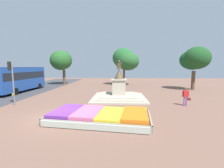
{
  "coord_description": "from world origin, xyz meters",
  "views": [
    {
      "loc": [
        4.36,
        -9.99,
        3.55
      ],
      "look_at": [
        3.77,
        3.24,
        2.02
      ],
      "focal_mm": 24.0,
      "sensor_mm": 36.0,
      "label": 1
    }
  ],
  "objects_px": {
    "statue_monument": "(119,92)",
    "traffic_light_mid_block": "(12,76)",
    "city_bus": "(19,78)",
    "pedestrian_with_handbag": "(186,96)",
    "flower_planter": "(100,116)"
  },
  "relations": [
    {
      "from": "traffic_light_mid_block",
      "to": "pedestrian_with_handbag",
      "type": "distance_m",
      "value": 15.84
    },
    {
      "from": "statue_monument",
      "to": "city_bus",
      "type": "xyz_separation_m",
      "value": [
        -14.14,
        3.86,
        1.3
      ]
    },
    {
      "from": "flower_planter",
      "to": "traffic_light_mid_block",
      "type": "distance_m",
      "value": 9.38
    },
    {
      "from": "traffic_light_mid_block",
      "to": "city_bus",
      "type": "bearing_deg",
      "value": 120.62
    },
    {
      "from": "city_bus",
      "to": "pedestrian_with_handbag",
      "type": "height_order",
      "value": "city_bus"
    },
    {
      "from": "flower_planter",
      "to": "city_bus",
      "type": "relative_size",
      "value": 0.76
    },
    {
      "from": "city_bus",
      "to": "pedestrian_with_handbag",
      "type": "relative_size",
      "value": 5.44
    },
    {
      "from": "flower_planter",
      "to": "statue_monument",
      "type": "xyz_separation_m",
      "value": [
        1.28,
        7.15,
        0.41
      ]
    },
    {
      "from": "pedestrian_with_handbag",
      "to": "traffic_light_mid_block",
      "type": "bearing_deg",
      "value": -177.69
    },
    {
      "from": "traffic_light_mid_block",
      "to": "flower_planter",
      "type": "bearing_deg",
      "value": -22.32
    },
    {
      "from": "statue_monument",
      "to": "traffic_light_mid_block",
      "type": "height_order",
      "value": "statue_monument"
    },
    {
      "from": "statue_monument",
      "to": "pedestrian_with_handbag",
      "type": "distance_m",
      "value": 6.81
    },
    {
      "from": "statue_monument",
      "to": "traffic_light_mid_block",
      "type": "distance_m",
      "value": 10.55
    },
    {
      "from": "city_bus",
      "to": "traffic_light_mid_block",
      "type": "bearing_deg",
      "value": -59.38
    },
    {
      "from": "traffic_light_mid_block",
      "to": "pedestrian_with_handbag",
      "type": "bearing_deg",
      "value": 2.31
    }
  ]
}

